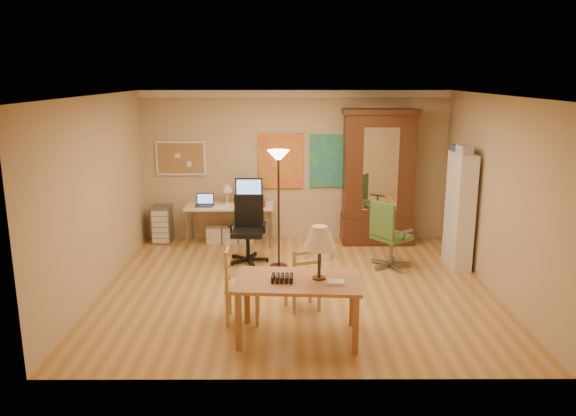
{
  "coord_description": "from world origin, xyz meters",
  "views": [
    {
      "loc": [
        -0.15,
        -7.56,
        2.97
      ],
      "look_at": [
        -0.13,
        0.3,
        1.09
      ],
      "focal_mm": 35.0,
      "sensor_mm": 36.0,
      "label": 1
    }
  ],
  "objects_px": {
    "dining_table": "(306,268)",
    "armoire": "(377,186)",
    "office_chair_black": "(248,245)",
    "office_chair_green": "(389,250)",
    "computer_desk": "(232,220)",
    "bookshelf": "(460,211)"
  },
  "relations": [
    {
      "from": "office_chair_black",
      "to": "armoire",
      "type": "xyz_separation_m",
      "value": [
        2.24,
        1.11,
        0.75
      ]
    },
    {
      "from": "office_chair_green",
      "to": "bookshelf",
      "type": "xyz_separation_m",
      "value": [
        1.08,
        0.08,
        0.61
      ]
    },
    {
      "from": "computer_desk",
      "to": "bookshelf",
      "type": "xyz_separation_m",
      "value": [
        3.68,
        -1.24,
        0.47
      ]
    },
    {
      "from": "computer_desk",
      "to": "office_chair_black",
      "type": "xyz_separation_m",
      "value": [
        0.36,
        -1.03,
        -0.14
      ]
    },
    {
      "from": "bookshelf",
      "to": "office_chair_green",
      "type": "bearing_deg",
      "value": -175.87
    },
    {
      "from": "armoire",
      "to": "dining_table",
      "type": "bearing_deg",
      "value": -110.33
    },
    {
      "from": "bookshelf",
      "to": "computer_desk",
      "type": "bearing_deg",
      "value": 161.41
    },
    {
      "from": "dining_table",
      "to": "bookshelf",
      "type": "xyz_separation_m",
      "value": [
        2.48,
        2.47,
        0.06
      ]
    },
    {
      "from": "computer_desk",
      "to": "armoire",
      "type": "xyz_separation_m",
      "value": [
        2.6,
        0.08,
        0.61
      ]
    },
    {
      "from": "computer_desk",
      "to": "bookshelf",
      "type": "height_order",
      "value": "bookshelf"
    },
    {
      "from": "dining_table",
      "to": "armoire",
      "type": "bearing_deg",
      "value": 69.67
    },
    {
      "from": "dining_table",
      "to": "armoire",
      "type": "height_order",
      "value": "armoire"
    },
    {
      "from": "computer_desk",
      "to": "bookshelf",
      "type": "relative_size",
      "value": 0.86
    },
    {
      "from": "office_chair_green",
      "to": "bookshelf",
      "type": "distance_m",
      "value": 1.25
    },
    {
      "from": "dining_table",
      "to": "bookshelf",
      "type": "relative_size",
      "value": 0.81
    },
    {
      "from": "office_chair_green",
      "to": "bookshelf",
      "type": "height_order",
      "value": "bookshelf"
    },
    {
      "from": "computer_desk",
      "to": "armoire",
      "type": "height_order",
      "value": "armoire"
    },
    {
      "from": "office_chair_black",
      "to": "bookshelf",
      "type": "xyz_separation_m",
      "value": [
        3.32,
        -0.21,
        0.61
      ]
    },
    {
      "from": "office_chair_black",
      "to": "armoire",
      "type": "relative_size",
      "value": 0.45
    },
    {
      "from": "armoire",
      "to": "office_chair_green",
      "type": "bearing_deg",
      "value": -90.35
    },
    {
      "from": "dining_table",
      "to": "computer_desk",
      "type": "distance_m",
      "value": 3.92
    },
    {
      "from": "computer_desk",
      "to": "office_chair_green",
      "type": "distance_m",
      "value": 2.91
    }
  ]
}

